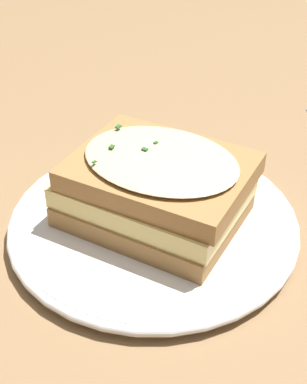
{
  "coord_description": "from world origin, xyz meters",
  "views": [
    {
      "loc": [
        -0.04,
        0.37,
        0.32
      ],
      "look_at": [
        -0.0,
        -0.01,
        0.04
      ],
      "focal_mm": 50.0,
      "sensor_mm": 36.0,
      "label": 1
    }
  ],
  "objects": [
    {
      "name": "dinner_plate",
      "position": [
        -0.0,
        -0.01,
        0.01
      ],
      "size": [
        0.26,
        0.26,
        0.01
      ],
      "color": "white",
      "rests_on": "ground_plane"
    },
    {
      "name": "sandwich",
      "position": [
        -0.0,
        -0.01,
        0.05
      ],
      "size": [
        0.19,
        0.17,
        0.07
      ],
      "rotation": [
        0.0,
        0.0,
        2.73
      ],
      "color": "#A37542",
      "rests_on": "dinner_plate"
    },
    {
      "name": "ground_plane",
      "position": [
        0.0,
        0.0,
        0.0
      ],
      "size": [
        2.4,
        2.4,
        0.0
      ],
      "primitive_type": "plane",
      "color": "olive"
    }
  ]
}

